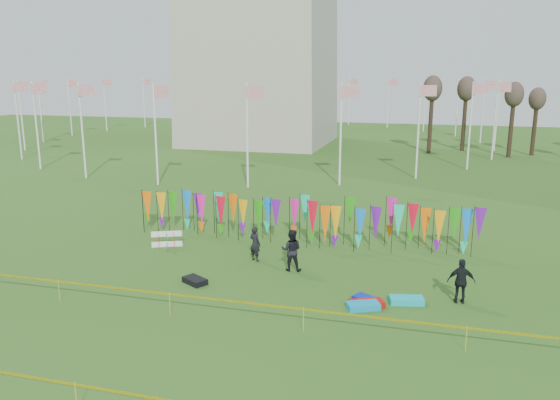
% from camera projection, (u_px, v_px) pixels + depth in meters
% --- Properties ---
extents(ground, '(160.00, 160.00, 0.00)m').
position_uv_depth(ground, '(241.00, 303.00, 21.20)').
color(ground, '#2B5116').
rests_on(ground, ground).
extents(flagpole_ring, '(57.40, 56.16, 8.00)m').
position_uv_depth(flagpole_ring, '(261.00, 111.00, 68.97)').
color(flagpole_ring, silver).
rests_on(flagpole_ring, ground).
extents(banner_row, '(18.64, 0.64, 2.37)m').
position_uv_depth(banner_row, '(297.00, 215.00, 28.45)').
color(banner_row, black).
rests_on(banner_row, ground).
extents(caution_tape_near, '(26.00, 0.02, 0.90)m').
position_uv_depth(caution_tape_near, '(219.00, 301.00, 19.48)').
color(caution_tape_near, '#F1E405').
rests_on(caution_tape_near, ground).
extents(caution_tape_far, '(26.00, 0.02, 0.90)m').
position_uv_depth(caution_tape_far, '(131.00, 396.00, 13.76)').
color(caution_tape_far, '#F1E405').
rests_on(caution_tape_far, ground).
extents(box_kite, '(0.79, 0.79, 0.87)m').
position_uv_depth(box_kite, '(167.00, 239.00, 27.87)').
color(box_kite, '#B3120D').
rests_on(box_kite, ground).
extents(person_left, '(0.74, 0.66, 1.67)m').
position_uv_depth(person_left, '(255.00, 244.00, 25.79)').
color(person_left, black).
rests_on(person_left, ground).
extents(person_mid, '(0.99, 0.69, 1.91)m').
position_uv_depth(person_mid, '(291.00, 250.00, 24.49)').
color(person_mid, black).
rests_on(person_mid, ground).
extents(person_right, '(1.08, 0.65, 1.78)m').
position_uv_depth(person_right, '(461.00, 281.00, 21.00)').
color(person_right, black).
rests_on(person_right, ground).
extents(kite_bag_turquoise, '(1.36, 1.06, 0.24)m').
position_uv_depth(kite_bag_turquoise, '(363.00, 306.00, 20.63)').
color(kite_bag_turquoise, '#0D97CE').
rests_on(kite_bag_turquoise, ground).
extents(kite_bag_blue, '(1.25, 1.05, 0.23)m').
position_uv_depth(kite_bag_blue, '(367.00, 300.00, 21.14)').
color(kite_bag_blue, '#0A28AF').
rests_on(kite_bag_blue, ground).
extents(kite_bag_red, '(1.45, 1.10, 0.24)m').
position_uv_depth(kite_bag_red, '(366.00, 304.00, 20.81)').
color(kite_bag_red, '#AE140B').
rests_on(kite_bag_red, ground).
extents(kite_bag_black, '(1.22, 1.06, 0.25)m').
position_uv_depth(kite_bag_black, '(195.00, 281.00, 23.13)').
color(kite_bag_black, black).
rests_on(kite_bag_black, ground).
extents(kite_bag_teal, '(1.39, 0.88, 0.25)m').
position_uv_depth(kite_bag_teal, '(407.00, 300.00, 21.13)').
color(kite_bag_teal, '#0EBBC6').
rests_on(kite_bag_teal, ground).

